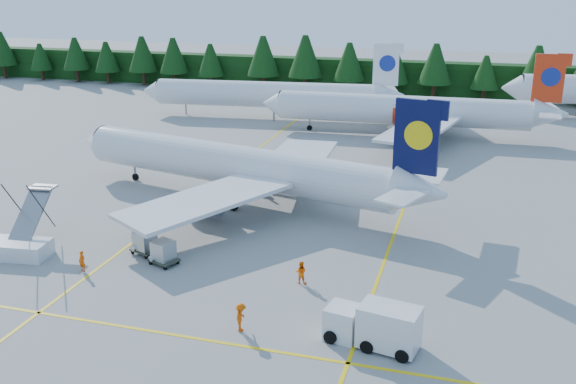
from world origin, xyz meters
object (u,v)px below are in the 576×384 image
(airliner_red, at_px, (396,110))
(airstairs, at_px, (20,243))
(service_truck, at_px, (372,324))
(airliner_navy, at_px, (227,164))

(airliner_red, xyz_separation_m, airstairs, (-22.52, -47.85, -2.48))
(airliner_red, xyz_separation_m, service_truck, (5.46, -52.91, -2.11))
(airliner_red, height_order, airstairs, airliner_red)
(airliner_navy, height_order, airliner_red, airliner_red)
(airliner_navy, bearing_deg, airstairs, -107.99)
(airstairs, relative_size, service_truck, 1.20)
(airliner_red, bearing_deg, airliner_navy, -113.46)
(airliner_navy, distance_m, airliner_red, 33.21)
(airliner_navy, bearing_deg, airliner_red, 82.00)
(airstairs, bearing_deg, service_truck, -17.68)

